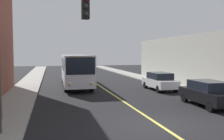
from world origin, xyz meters
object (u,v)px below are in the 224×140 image
Objects in this scene: city_bus at (75,68)px; fire_hydrant at (205,89)px; parked_car_white at (160,81)px; traffic_signal_left_corner at (37,30)px; parked_car_black at (208,93)px.

city_bus is 12.99m from fire_hydrant.
city_bus is 14.53× the size of fire_hydrant.
parked_car_white is at bearing 117.30° from fire_hydrant.
parked_car_white is at bearing -34.81° from city_bus.
parked_car_white is 4.50m from fire_hydrant.
traffic_signal_left_corner is 14.37m from fire_hydrant.
city_bus is 2.77× the size of parked_car_white.
parked_car_black reaches higher than fire_hydrant.
parked_car_white is at bearing 45.79° from traffic_signal_left_corner.
city_bus reaches higher than fire_hydrant.
traffic_signal_left_corner reaches higher than parked_car_black.
city_bus is at bearing 145.19° from parked_car_white.
parked_car_white is 5.25× the size of fire_hydrant.
parked_car_black and parked_car_white have the same top height.
parked_car_black is at bearing 17.66° from traffic_signal_left_corner.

